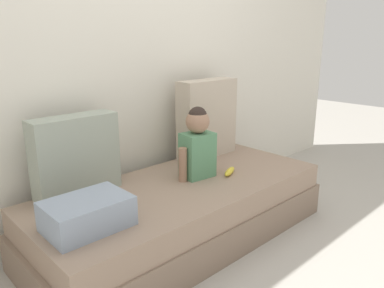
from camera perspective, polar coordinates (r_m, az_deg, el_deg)
name	(u,v)px	position (r m, az deg, el deg)	size (l,w,h in m)	color
ground_plane	(183,237)	(2.57, -1.38, -14.03)	(12.00, 12.00, 0.00)	#B2ADA3
back_wall	(128,56)	(2.67, -9.77, 13.11)	(5.20, 0.10, 2.33)	silver
couch	(183,211)	(2.48, -1.41, -10.26)	(2.00, 0.85, 0.38)	#826C5B
throw_pillow_left	(76,156)	(2.29, -17.34, -1.69)	(0.50, 0.16, 0.47)	#99A393
throw_pillow_right	(207,118)	(2.91, 2.31, 3.93)	(0.51, 0.16, 0.60)	#C1B29E
toddler	(197,143)	(2.46, 0.85, 0.08)	(0.32, 0.17, 0.48)	#568E66
banana	(230,171)	(2.57, 5.76, -4.19)	(0.17, 0.04, 0.04)	yellow
folded_blanket	(87,214)	(1.92, -15.69, -10.21)	(0.40, 0.28, 0.15)	#8E9EB2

